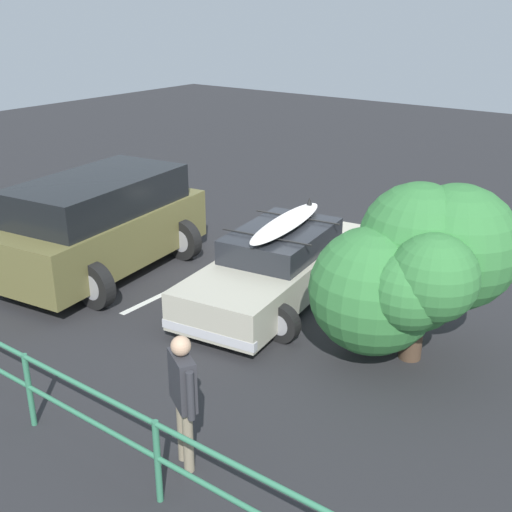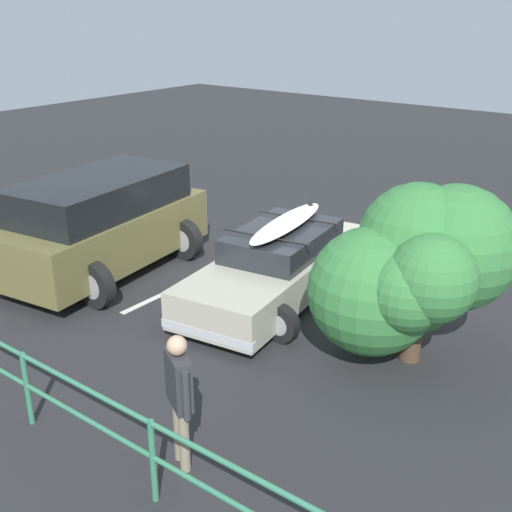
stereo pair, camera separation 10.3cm
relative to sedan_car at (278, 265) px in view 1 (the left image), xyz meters
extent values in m
cube|color=#28282B|center=(0.44, -0.71, -0.59)|extent=(44.00, 44.00, 0.02)
cube|color=silver|center=(1.65, 0.04, -0.58)|extent=(0.12, 4.24, 0.00)
cube|color=#B7B29E|center=(0.00, 0.04, -0.11)|extent=(2.16, 4.63, 0.62)
cube|color=#23262B|center=(0.02, -0.14, 0.41)|extent=(1.66, 2.31, 0.41)
cube|color=silver|center=(-0.30, 2.21, -0.30)|extent=(1.60, 0.31, 0.14)
cube|color=silver|center=(0.29, -2.13, -0.30)|extent=(1.60, 0.31, 0.14)
cylinder|color=black|center=(-0.99, 1.30, -0.29)|extent=(0.60, 0.18, 0.60)
cylinder|color=#99999E|center=(-0.99, 1.30, -0.29)|extent=(0.33, 0.19, 0.33)
cylinder|color=black|center=(0.61, 1.52, -0.29)|extent=(0.60, 0.18, 0.60)
cylinder|color=#99999E|center=(0.61, 1.52, -0.29)|extent=(0.33, 0.19, 0.33)
cylinder|color=black|center=(-0.62, -1.44, -0.29)|extent=(0.60, 0.18, 0.60)
cylinder|color=#99999E|center=(-0.62, -1.44, -0.29)|extent=(0.33, 0.19, 0.33)
cylinder|color=black|center=(0.98, -1.22, -0.29)|extent=(0.60, 0.18, 0.60)
cylinder|color=#99999E|center=(0.98, -1.22, -0.29)|extent=(0.33, 0.19, 0.33)
cylinder|color=black|center=(-0.06, 0.45, 0.65)|extent=(1.64, 0.25, 0.03)
cylinder|color=black|center=(0.10, -0.72, 0.65)|extent=(1.64, 0.25, 0.03)
ellipsoid|color=white|center=(-0.01, -0.23, 0.71)|extent=(0.93, 2.59, 0.09)
cone|color=black|center=(0.16, -1.23, 0.83)|extent=(0.10, 0.10, 0.14)
cube|color=brown|center=(3.30, 1.09, 0.15)|extent=(2.43, 4.46, 0.95)
cube|color=black|center=(3.30, 1.09, 0.95)|extent=(2.16, 3.51, 0.64)
cylinder|color=black|center=(3.59, -1.12, 0.25)|extent=(0.74, 0.27, 0.72)
cylinder|color=black|center=(2.18, 2.23, -0.18)|extent=(0.80, 0.22, 0.80)
cylinder|color=#99999E|center=(2.18, 2.23, -0.18)|extent=(0.44, 0.23, 0.44)
cylinder|color=black|center=(4.09, 2.48, -0.18)|extent=(0.80, 0.22, 0.80)
cylinder|color=#99999E|center=(4.09, 2.48, -0.18)|extent=(0.44, 0.23, 0.44)
cylinder|color=black|center=(2.51, -0.30, -0.18)|extent=(0.80, 0.22, 0.80)
cylinder|color=#99999E|center=(2.51, -0.30, -0.18)|extent=(0.44, 0.23, 0.44)
cylinder|color=black|center=(4.42, -0.05, -0.18)|extent=(0.80, 0.22, 0.80)
cylinder|color=#99999E|center=(4.42, -0.05, -0.18)|extent=(0.44, 0.23, 0.44)
cylinder|color=gray|center=(-1.83, 4.31, -0.19)|extent=(0.12, 0.12, 0.80)
cylinder|color=gray|center=(-1.65, 4.21, -0.19)|extent=(0.12, 0.12, 0.80)
cube|color=#333338|center=(-1.74, 4.26, 0.51)|extent=(0.49, 0.39, 0.60)
sphere|color=#D6A884|center=(-1.74, 4.26, 0.93)|extent=(0.22, 0.22, 0.22)
cylinder|color=#333338|center=(-1.98, 4.40, 0.48)|extent=(0.08, 0.08, 0.56)
cylinder|color=#333338|center=(-1.50, 4.12, 0.48)|extent=(0.08, 0.08, 0.56)
cylinder|color=#387F5B|center=(-1.90, 4.84, -0.09)|extent=(0.07, 0.07, 0.98)
cylinder|color=#387F5B|center=(0.25, 4.84, -0.09)|extent=(0.07, 0.07, 0.98)
cylinder|color=#4C3828|center=(-2.76, 0.60, -0.33)|extent=(0.32, 0.32, 0.52)
sphere|color=#387F3D|center=(-2.71, 0.59, 0.57)|extent=(1.37, 1.37, 1.37)
sphere|color=#387F3D|center=(-2.29, 0.96, 0.50)|extent=(1.82, 1.82, 1.82)
sphere|color=#387F3D|center=(-3.06, 0.07, 1.04)|extent=(1.79, 1.79, 1.79)
sphere|color=#387F3D|center=(-3.14, 1.03, 0.93)|extent=(1.19, 1.19, 1.19)
sphere|color=#387F3D|center=(-2.89, 1.19, 0.74)|extent=(1.08, 1.08, 1.08)
sphere|color=#387F3D|center=(-2.61, 0.32, 1.10)|extent=(1.69, 1.69, 1.69)
sphere|color=#387F3D|center=(-2.81, 0.22, 0.96)|extent=(1.66, 1.66, 1.66)
camera|label=1|loc=(-5.84, 8.45, 4.23)|focal=45.00mm
camera|label=2|loc=(-5.93, 8.39, 4.23)|focal=45.00mm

